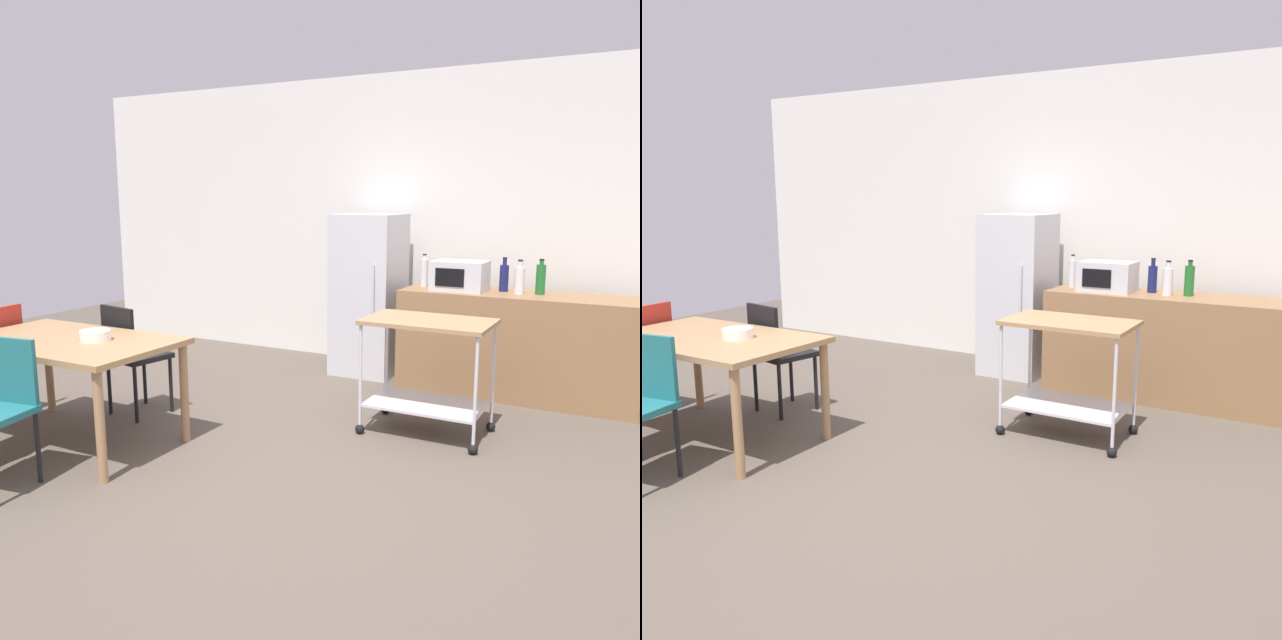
% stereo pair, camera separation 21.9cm
% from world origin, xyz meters
% --- Properties ---
extents(ground_plane, '(12.00, 12.00, 0.00)m').
position_xyz_m(ground_plane, '(0.00, 0.00, 0.00)').
color(ground_plane, brown).
extents(back_wall, '(8.40, 0.12, 2.90)m').
position_xyz_m(back_wall, '(0.00, 3.20, 1.45)').
color(back_wall, silver).
rests_on(back_wall, ground_plane).
extents(kitchen_counter, '(2.00, 0.64, 0.90)m').
position_xyz_m(kitchen_counter, '(0.90, 2.60, 0.45)').
color(kitchen_counter, olive).
rests_on(kitchen_counter, ground_plane).
extents(dining_table, '(1.50, 0.90, 0.75)m').
position_xyz_m(dining_table, '(-1.63, -0.00, 0.67)').
color(dining_table, '#A37A51').
rests_on(dining_table, ground_plane).
extents(chair_black, '(0.46, 0.46, 0.89)m').
position_xyz_m(chair_black, '(-1.67, 0.64, 0.52)').
color(chair_black, black).
rests_on(chair_black, ground_plane).
extents(chair_red, '(0.44, 0.44, 0.89)m').
position_xyz_m(chair_red, '(-2.57, 0.09, 0.52)').
color(chair_red, '#B72D23').
rests_on(chair_red, ground_plane).
extents(refrigerator, '(0.60, 0.63, 1.55)m').
position_xyz_m(refrigerator, '(-0.55, 2.70, 0.78)').
color(refrigerator, silver).
rests_on(refrigerator, ground_plane).
extents(kitchen_cart, '(0.91, 0.57, 0.85)m').
position_xyz_m(kitchen_cart, '(0.51, 1.35, 0.57)').
color(kitchen_cart, '#A37A51').
rests_on(kitchen_cart, ground_plane).
extents(bottle_sparkling_water, '(0.07, 0.07, 0.30)m').
position_xyz_m(bottle_sparkling_water, '(0.03, 2.64, 1.03)').
color(bottle_sparkling_water, silver).
rests_on(bottle_sparkling_water, kitchen_counter).
extents(microwave, '(0.46, 0.35, 0.26)m').
position_xyz_m(microwave, '(0.39, 2.55, 1.03)').
color(microwave, silver).
rests_on(microwave, kitchen_counter).
extents(bottle_soy_sauce, '(0.08, 0.08, 0.30)m').
position_xyz_m(bottle_soy_sauce, '(0.74, 2.67, 1.02)').
color(bottle_soy_sauce, navy).
rests_on(bottle_soy_sauce, kitchen_counter).
extents(bottle_vinegar, '(0.08, 0.08, 0.29)m').
position_xyz_m(bottle_vinegar, '(0.90, 2.56, 1.02)').
color(bottle_vinegar, silver).
rests_on(bottle_vinegar, kitchen_counter).
extents(bottle_wine, '(0.08, 0.08, 0.30)m').
position_xyz_m(bottle_wine, '(1.06, 2.63, 1.03)').
color(bottle_wine, '#1E6628').
rests_on(bottle_wine, kitchen_counter).
extents(fruit_bowl, '(0.21, 0.21, 0.07)m').
position_xyz_m(fruit_bowl, '(-1.42, 0.06, 0.79)').
color(fruit_bowl, white).
rests_on(fruit_bowl, dining_table).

